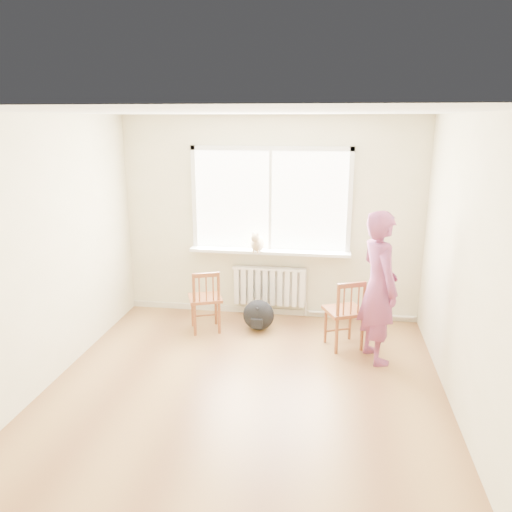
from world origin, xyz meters
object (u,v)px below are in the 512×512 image
at_px(chair_right, 346,314).
at_px(cat, 257,243).
at_px(backpack, 259,315).
at_px(person, 379,287).
at_px(chair_left, 206,301).

relative_size(chair_right, cat, 1.99).
bearing_deg(backpack, chair_right, -18.96).
bearing_deg(person, chair_left, 56.50).
relative_size(chair_right, person, 0.50).
xyz_separation_m(chair_left, chair_right, (1.75, -0.23, 0.02)).
bearing_deg(chair_right, cat, -56.89).
relative_size(person, backpack, 4.26).
bearing_deg(chair_right, person, 122.11).
distance_m(chair_left, backpack, 0.71).
distance_m(chair_right, backpack, 1.18).
xyz_separation_m(chair_right, backpack, (-1.09, 0.38, -0.23)).
xyz_separation_m(chair_left, person, (2.08, -0.45, 0.44)).
distance_m(person, cat, 1.80).
height_order(person, cat, person).
bearing_deg(chair_left, cat, -159.08).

